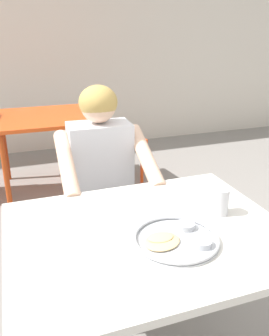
{
  "coord_description": "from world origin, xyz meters",
  "views": [
    {
      "loc": [
        -0.42,
        -1.05,
        1.44
      ],
      "look_at": [
        0.03,
        0.24,
        0.9
      ],
      "focal_mm": 37.78,
      "sensor_mm": 36.0,
      "label": 1
    }
  ],
  "objects": [
    {
      "name": "drinking_cup",
      "position": [
        0.31,
        0.01,
        0.81
      ],
      "size": [
        0.07,
        0.07,
        0.11
      ],
      "color": "silver",
      "rests_on": "table_foreground"
    },
    {
      "name": "thali_tray",
      "position": [
        0.06,
        -0.11,
        0.76
      ],
      "size": [
        0.3,
        0.3,
        0.03
      ],
      "color": "#B7BABF",
      "rests_on": "table_foreground"
    },
    {
      "name": "chair_foreground",
      "position": [
        0.02,
        0.89,
        0.49
      ],
      "size": [
        0.41,
        0.44,
        0.85
      ],
      "color": "#3F3F44",
      "rests_on": "ground"
    },
    {
      "name": "table_background_red",
      "position": [
        -0.15,
        2.16,
        0.63
      ],
      "size": [
        0.87,
        0.86,
        0.72
      ],
      "color": "#E04C19",
      "rests_on": "ground"
    },
    {
      "name": "back_wall",
      "position": [
        0.0,
        3.43,
        1.7
      ],
      "size": [
        12.0,
        0.12,
        3.4
      ],
      "primitive_type": "cube",
      "color": "silver",
      "rests_on": "ground"
    },
    {
      "name": "diner_foreground",
      "position": [
        0.01,
        0.66,
        0.7
      ],
      "size": [
        0.51,
        0.56,
        1.17
      ],
      "color": "#252525",
      "rests_on": "ground"
    },
    {
      "name": "chair_red_right",
      "position": [
        0.47,
        2.12,
        0.5
      ],
      "size": [
        0.46,
        0.43,
        0.86
      ],
      "color": "#F04A1A",
      "rests_on": "ground"
    },
    {
      "name": "table_foreground",
      "position": [
        -0.0,
        -0.01,
        0.67
      ],
      "size": [
        1.02,
        0.81,
        0.75
      ],
      "color": "silver",
      "rests_on": "ground"
    }
  ]
}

